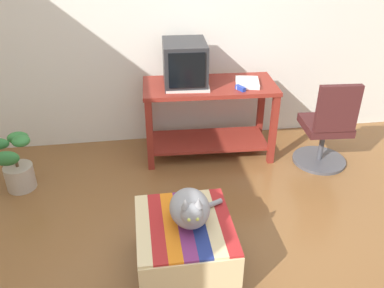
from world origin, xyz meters
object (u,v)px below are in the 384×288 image
at_px(tv_monitor, 185,64).
at_px(cat, 190,209).
at_px(ottoman_with_blanket, 185,245).
at_px(book, 247,83).
at_px(potted_plant, 17,165).
at_px(stapler, 240,88).
at_px(keyboard, 188,89).
at_px(office_chair, 327,130).
at_px(desk, 209,108).

xyz_separation_m(tv_monitor, cat, (-0.17, -1.55, -0.45)).
height_order(tv_monitor, ottoman_with_blanket, tv_monitor).
distance_m(book, potted_plant, 2.23).
bearing_deg(stapler, keyboard, 145.43).
distance_m(tv_monitor, office_chair, 1.48).
xyz_separation_m(cat, stapler, (0.65, 1.32, 0.27)).
relative_size(book, cat, 0.69).
bearing_deg(book, potted_plant, -159.75).
xyz_separation_m(tv_monitor, book, (0.58, -0.10, -0.18)).
relative_size(tv_monitor, ottoman_with_blanket, 0.69).
bearing_deg(tv_monitor, desk, -7.76).
height_order(cat, potted_plant, cat).
relative_size(potted_plant, office_chair, 0.60).
xyz_separation_m(book, potted_plant, (-2.14, -0.32, -0.53)).
bearing_deg(office_chair, book, -20.76).
bearing_deg(office_chair, cat, 41.20).
xyz_separation_m(keyboard, book, (0.58, 0.06, 0.01)).
xyz_separation_m(desk, cat, (-0.40, -1.51, -0.01)).
distance_m(keyboard, book, 0.58).
bearing_deg(cat, stapler, 65.34).
xyz_separation_m(desk, tv_monitor, (-0.23, 0.04, 0.45)).
height_order(desk, ottoman_with_blanket, desk).
bearing_deg(cat, desk, 76.84).
relative_size(desk, office_chair, 1.45).
bearing_deg(potted_plant, book, 8.44).
height_order(keyboard, ottoman_with_blanket, keyboard).
bearing_deg(office_chair, keyboard, -7.87).
height_order(book, office_chair, office_chair).
distance_m(keyboard, office_chair, 1.38).
relative_size(cat, office_chair, 0.44).
xyz_separation_m(tv_monitor, stapler, (0.48, -0.23, -0.18)).
xyz_separation_m(tv_monitor, keyboard, (0.01, -0.16, -0.19)).
height_order(cat, office_chair, office_chair).
bearing_deg(tv_monitor, cat, -93.64).
bearing_deg(tv_monitor, book, -7.21).
bearing_deg(desk, potted_plant, -165.52).
bearing_deg(book, tv_monitor, -178.00).
xyz_separation_m(book, office_chair, (0.72, -0.33, -0.39)).
height_order(desk, book, book).
xyz_separation_m(desk, ottoman_with_blanket, (-0.44, -1.51, -0.31)).
distance_m(keyboard, cat, 1.43).
bearing_deg(keyboard, desk, 33.13).
relative_size(book, stapler, 2.47).
distance_m(tv_monitor, potted_plant, 1.76).
distance_m(cat, stapler, 1.50).
height_order(desk, keyboard, keyboard).
relative_size(tv_monitor, cat, 1.23).
xyz_separation_m(keyboard, ottoman_with_blanket, (-0.22, -1.40, -0.57)).
height_order(desk, potted_plant, desk).
distance_m(tv_monitor, ottoman_with_blanket, 1.75).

